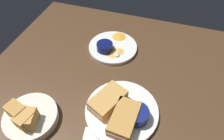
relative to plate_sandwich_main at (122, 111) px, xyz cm
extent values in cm
cube|color=#4C331E|center=(5.21, 5.24, -2.30)|extent=(110.00, 110.00, 3.00)
cylinder|color=white|center=(0.00, 0.00, 0.00)|extent=(25.62, 25.62, 1.60)
cube|color=tan|center=(0.53, 4.84, 3.20)|extent=(14.97, 12.26, 4.80)
cube|color=#DB938E|center=(0.53, 4.84, 3.20)|extent=(14.96, 11.81, 0.80)
cube|color=#C68C42|center=(-4.45, -1.96, 3.20)|extent=(13.52, 8.52, 4.80)
cube|color=#DB938E|center=(-4.45, -1.96, 3.20)|extent=(13.73, 7.93, 0.80)
cylinder|color=navy|center=(-1.51, -5.56, 2.91)|extent=(7.79, 7.79, 4.21)
cylinder|color=black|center=(-1.51, -5.56, 4.61)|extent=(6.39, 6.39, 0.60)
cube|color=silver|center=(2.28, 3.84, 1.05)|extent=(2.80, 5.40, 0.40)
ellipsoid|color=silver|center=(0.22, -1.26, 1.20)|extent=(3.24, 3.79, 0.80)
cylinder|color=white|center=(30.72, 13.00, 0.00)|extent=(22.14, 22.14, 1.60)
cylinder|color=#0C144C|center=(27.40, 15.77, 2.48)|extent=(7.17, 7.17, 3.36)
cylinder|color=olive|center=(27.40, 15.77, 3.76)|extent=(5.88, 5.88, 0.60)
cube|color=silver|center=(30.24, 12.69, 1.05)|extent=(5.01, 3.73, 0.40)
ellipsoid|color=silver|center=(25.68, 9.62, 1.20)|extent=(3.88, 3.61, 0.80)
cone|color=gold|center=(28.18, 13.77, 1.10)|extent=(6.09, 6.09, 0.60)
cone|color=gold|center=(27.63, 14.20, 1.10)|extent=(8.45, 8.45, 0.60)
cone|color=orange|center=(27.74, 16.47, 1.10)|extent=(5.65, 5.65, 0.60)
cone|color=gold|center=(26.43, 11.57, 1.10)|extent=(8.15, 8.15, 0.60)
cone|color=gold|center=(27.88, 9.28, 1.10)|extent=(5.85, 5.85, 0.60)
cone|color=gold|center=(38.08, 12.12, 1.10)|extent=(9.25, 9.25, 0.60)
cylinder|color=silver|center=(-12.10, 28.46, 0.70)|extent=(18.09, 18.09, 3.00)
cube|color=tan|center=(-14.23, 26.66, 4.53)|extent=(6.91, 5.76, 4.66)
cube|color=tan|center=(-14.67, 27.49, 4.63)|extent=(6.90, 5.75, 4.85)
cube|color=#C68C42|center=(-13.20, 31.74, 4.77)|extent=(5.95, 7.02, 5.14)
camera|label=1|loc=(-35.00, -7.63, 61.37)|focal=31.84mm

